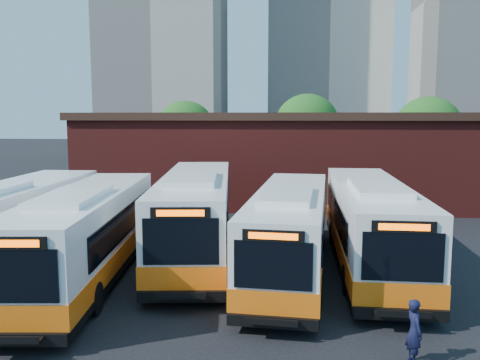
# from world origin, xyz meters

# --- Properties ---
(ground) EXTENTS (220.00, 220.00, 0.00)m
(ground) POSITION_xyz_m (0.00, 0.00, 0.00)
(ground) COLOR black
(bus_farwest) EXTENTS (3.21, 13.60, 3.68)m
(bus_farwest) POSITION_xyz_m (-10.51, 0.48, 1.67)
(bus_farwest) COLOR white
(bus_farwest) RESTS_ON ground
(bus_west) EXTENTS (4.02, 13.31, 3.58)m
(bus_west) POSITION_xyz_m (-7.16, 0.48, 1.62)
(bus_west) COLOR white
(bus_west) RESTS_ON ground
(bus_midwest) EXTENTS (4.47, 14.13, 3.80)m
(bus_midwest) POSITION_xyz_m (-3.71, 4.31, 1.72)
(bus_midwest) COLOR white
(bus_midwest) RESTS_ON ground
(bus_mideast) EXTENTS (3.53, 12.90, 3.47)m
(bus_mideast) POSITION_xyz_m (0.49, 2.14, 1.58)
(bus_mideast) COLOR white
(bus_mideast) RESTS_ON ground
(bus_east) EXTENTS (2.92, 13.42, 3.64)m
(bus_east) POSITION_xyz_m (3.81, 3.34, 1.65)
(bus_east) COLOR white
(bus_east) RESTS_ON ground
(transit_worker) EXTENTS (0.52, 0.68, 1.67)m
(transit_worker) POSITION_xyz_m (3.67, -5.10, 0.84)
(transit_worker) COLOR black
(transit_worker) RESTS_ON ground
(depot_building) EXTENTS (28.60, 12.60, 6.40)m
(depot_building) POSITION_xyz_m (0.00, 20.00, 3.26)
(depot_building) COLOR maroon
(depot_building) RESTS_ON ground
(tree_west) EXTENTS (6.00, 6.00, 7.65)m
(tree_west) POSITION_xyz_m (-10.00, 32.00, 4.64)
(tree_west) COLOR #382314
(tree_west) RESTS_ON ground
(tree_mid) EXTENTS (6.56, 6.56, 8.36)m
(tree_mid) POSITION_xyz_m (2.00, 34.00, 5.08)
(tree_mid) COLOR #382314
(tree_mid) RESTS_ON ground
(tree_east) EXTENTS (6.24, 6.24, 7.96)m
(tree_east) POSITION_xyz_m (13.00, 31.00, 4.83)
(tree_east) COLOR #382314
(tree_east) RESTS_ON ground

